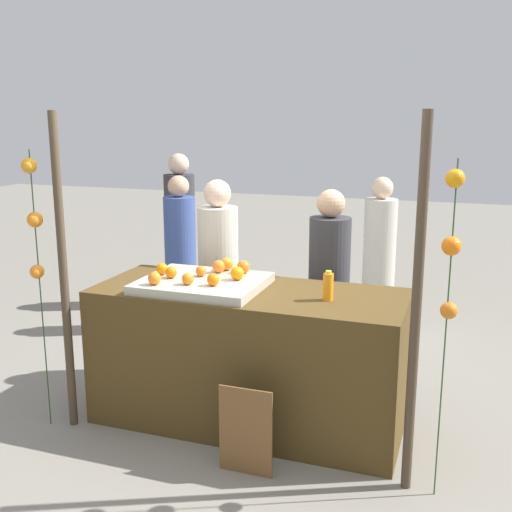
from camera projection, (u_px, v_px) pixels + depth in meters
ground_plane at (249, 420)px, 4.29m from camera, size 24.00×24.00×0.00m
stall_counter at (249, 356)px, 4.19m from camera, size 2.07×0.82×0.94m
orange_tray at (203, 283)px, 4.13m from camera, size 0.80×0.67×0.06m
orange_0 at (237, 273)px, 4.10m from camera, size 0.09×0.09×0.09m
orange_1 at (213, 280)px, 3.96m from camera, size 0.08×0.08×0.08m
orange_2 at (188, 279)px, 3.98m from camera, size 0.08×0.08×0.08m
orange_3 at (219, 266)px, 4.29m from camera, size 0.09×0.09×0.09m
orange_4 at (243, 267)px, 4.27m from camera, size 0.09×0.09×0.09m
orange_5 at (227, 264)px, 4.36m from camera, size 0.09×0.09×0.09m
orange_6 at (155, 278)px, 3.98m from camera, size 0.09×0.09×0.09m
orange_7 at (171, 272)px, 4.14m from camera, size 0.08×0.08×0.08m
orange_8 at (201, 271)px, 4.19m from camera, size 0.07×0.07×0.07m
orange_9 at (162, 269)px, 4.23m from camera, size 0.08×0.08×0.08m
juice_bottle at (328, 286)px, 3.84m from camera, size 0.06×0.06×0.19m
chalkboard_sign at (246, 432)px, 3.60m from camera, size 0.33×0.03×0.55m
vendor_left at (219, 286)px, 4.93m from camera, size 0.32×0.32×1.58m
vendor_right at (328, 298)px, 4.66m from camera, size 0.31×0.31×1.54m
crowd_person_0 at (379, 263)px, 5.82m from camera, size 0.30×0.30×1.52m
crowd_person_1 at (180, 235)px, 6.79m from camera, size 0.33×0.33×1.67m
crowd_person_2 at (180, 259)px, 6.02m from camera, size 0.30×0.30×1.51m
canopy_post_left at (64, 276)px, 4.00m from camera, size 0.06×0.06×2.10m
canopy_post_right at (416, 311)px, 3.28m from camera, size 0.06×0.06×2.10m
garland_strand_left at (34, 219)px, 3.92m from camera, size 0.11×0.10×1.86m
garland_strand_right at (452, 246)px, 3.13m from camera, size 0.11×0.10×1.86m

